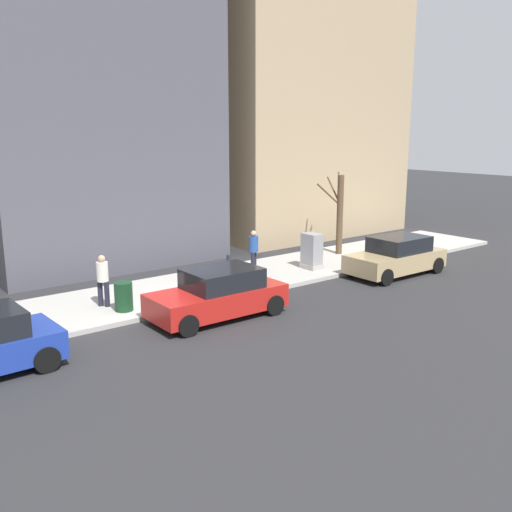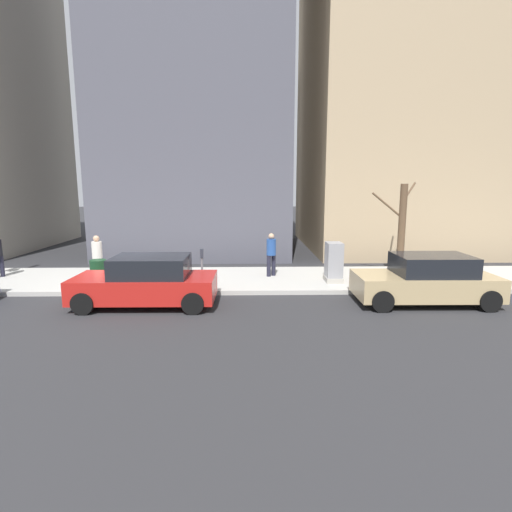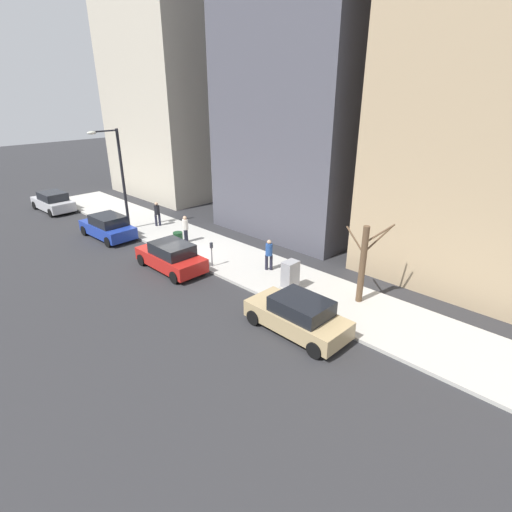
% 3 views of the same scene
% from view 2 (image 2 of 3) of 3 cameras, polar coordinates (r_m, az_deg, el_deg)
% --- Properties ---
extents(ground_plane, '(120.00, 120.00, 0.00)m').
position_cam_2_polar(ground_plane, '(13.92, -17.84, -5.45)').
color(ground_plane, '#2B2B2D').
extents(sidewalk, '(4.00, 36.00, 0.15)m').
position_cam_2_polar(sidewalk, '(15.77, -15.80, -3.29)').
color(sidewalk, '#B2AFA8').
rests_on(sidewalk, ground).
extents(parked_car_tan, '(1.97, 4.22, 1.52)m').
position_cam_2_polar(parked_car_tan, '(13.32, 23.16, -3.20)').
color(parked_car_tan, tan).
rests_on(parked_car_tan, ground).
extents(parked_car_red, '(1.96, 4.22, 1.52)m').
position_cam_2_polar(parked_car_red, '(12.47, -15.32, -3.60)').
color(parked_car_red, red).
rests_on(parked_car_red, ground).
extents(parking_meter, '(0.14, 0.10, 1.35)m').
position_cam_2_polar(parking_meter, '(13.64, -7.73, -1.14)').
color(parking_meter, slate).
rests_on(parking_meter, sidewalk).
extents(utility_box, '(0.83, 0.61, 1.43)m').
position_cam_2_polar(utility_box, '(14.75, 11.04, -0.92)').
color(utility_box, '#A8A399').
rests_on(utility_box, sidewalk).
extents(bare_tree, '(1.49, 1.96, 3.61)m').
position_cam_2_polar(bare_tree, '(16.71, 20.07, 3.98)').
color(bare_tree, brown).
rests_on(bare_tree, sidewalk).
extents(trash_bin, '(0.56, 0.56, 0.90)m').
position_cam_2_polar(trash_bin, '(15.01, -21.56, -2.22)').
color(trash_bin, '#14381E').
rests_on(trash_bin, sidewalk).
extents(pedestrian_near_meter, '(0.36, 0.36, 1.66)m').
position_cam_2_polar(pedestrian_near_meter, '(15.33, 2.19, 0.57)').
color(pedestrian_near_meter, '#1E1E2D').
rests_on(pedestrian_near_meter, sidewalk).
extents(pedestrian_midblock, '(0.36, 0.36, 1.66)m').
position_cam_2_polar(pedestrian_midblock, '(15.76, -21.73, 0.12)').
color(pedestrian_midblock, '#1E1E2D').
rests_on(pedestrian_midblock, sidewalk).
extents(office_tower_left, '(10.98, 10.98, 23.09)m').
position_cam_2_polar(office_tower_left, '(26.72, 20.92, 26.66)').
color(office_tower_left, tan).
rests_on(office_tower_left, ground).
extents(office_block_center, '(9.53, 9.53, 24.11)m').
position_cam_2_polar(office_block_center, '(24.77, -8.47, 29.83)').
color(office_block_center, '#4C4C56').
rests_on(office_block_center, ground).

